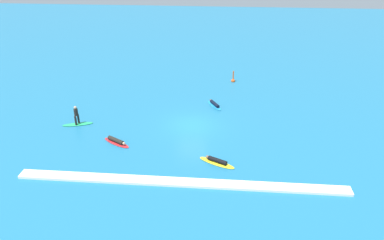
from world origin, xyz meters
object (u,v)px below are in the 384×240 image
Objects in this scene: surfer_on_red_board at (116,141)px; marker_buoy at (233,80)px; surfer_on_green_board at (77,120)px; surfer_on_yellow_board at (217,161)px; surfer_on_blue_board at (214,104)px.

marker_buoy is (9.34, 14.66, 0.06)m from surfer_on_red_board.
marker_buoy is (13.56, 11.81, -0.28)m from surfer_on_green_board.
marker_buoy is at bearing 88.99° from surfer_on_red_board.
marker_buoy is at bearing -156.59° from surfer_on_green_board.
surfer_on_yellow_board is at bearing 139.93° from surfer_on_green_board.
surfer_on_red_board is at bearing -122.50° from marker_buoy.
surfer_on_red_board is (-7.49, -7.87, 0.01)m from surfer_on_blue_board.
surfer_on_green_board is at bearing -138.95° from marker_buoy.
marker_buoy is at bearing -44.27° from surfer_on_blue_board.
surfer_on_blue_board is 10.09m from surfer_on_yellow_board.
surfer_on_red_board is at bearing 107.44° from surfer_on_blue_board.
surfer_on_green_board is (-4.23, 2.85, 0.34)m from surfer_on_red_board.
marker_buoy reaches higher than surfer_on_red_board.
surfer_on_yellow_board is at bearing 153.93° from surfer_on_blue_board.
surfer_on_green_board is 1.95× the size of marker_buoy.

